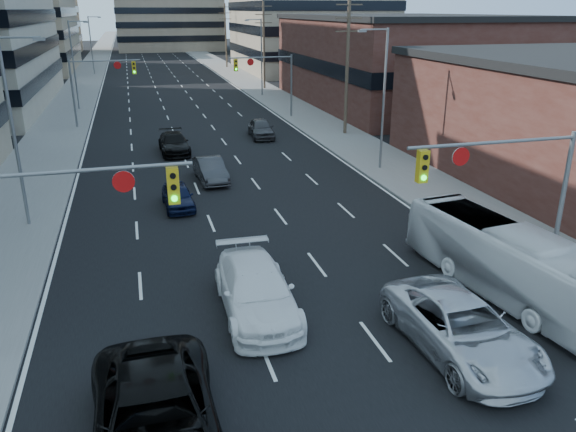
# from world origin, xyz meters

# --- Properties ---
(road_surface) EXTENTS (18.00, 300.00, 0.02)m
(road_surface) POSITION_xyz_m (0.00, 130.00, 0.01)
(road_surface) COLOR black
(road_surface) RESTS_ON ground
(sidewalk_left) EXTENTS (5.00, 300.00, 0.15)m
(sidewalk_left) POSITION_xyz_m (-11.50, 130.00, 0.07)
(sidewalk_left) COLOR slate
(sidewalk_left) RESTS_ON ground
(sidewalk_right) EXTENTS (5.00, 300.00, 0.15)m
(sidewalk_right) POSITION_xyz_m (11.50, 130.00, 0.07)
(sidewalk_right) COLOR slate
(sidewalk_right) RESTS_ON ground
(office_left_far) EXTENTS (20.00, 30.00, 16.00)m
(office_left_far) POSITION_xyz_m (-24.00, 100.00, 8.00)
(office_left_far) COLOR gray
(office_left_far) RESTS_ON ground
(storefront_right_mid) EXTENTS (20.00, 30.00, 9.00)m
(storefront_right_mid) POSITION_xyz_m (24.00, 50.00, 4.50)
(storefront_right_mid) COLOR #472119
(storefront_right_mid) RESTS_ON ground
(office_right_far) EXTENTS (22.00, 28.00, 14.00)m
(office_right_far) POSITION_xyz_m (25.00, 88.00, 7.00)
(office_right_far) COLOR gray
(office_right_far) RESTS_ON ground
(bg_block_left) EXTENTS (24.00, 24.00, 20.00)m
(bg_block_left) POSITION_xyz_m (-28.00, 140.00, 10.00)
(bg_block_left) COLOR #ADA089
(bg_block_left) RESTS_ON ground
(bg_block_right) EXTENTS (22.00, 22.00, 12.00)m
(bg_block_right) POSITION_xyz_m (32.00, 130.00, 6.00)
(bg_block_right) COLOR gray
(bg_block_right) RESTS_ON ground
(signal_near_left) EXTENTS (6.59, 0.33, 6.00)m
(signal_near_left) POSITION_xyz_m (-7.45, 8.00, 4.33)
(signal_near_left) COLOR slate
(signal_near_left) RESTS_ON ground
(signal_near_right) EXTENTS (6.59, 0.33, 6.00)m
(signal_near_right) POSITION_xyz_m (7.45, 8.00, 4.33)
(signal_near_right) COLOR slate
(signal_near_right) RESTS_ON ground
(signal_far_left) EXTENTS (6.09, 0.33, 6.00)m
(signal_far_left) POSITION_xyz_m (-7.68, 45.00, 4.30)
(signal_far_left) COLOR slate
(signal_far_left) RESTS_ON ground
(signal_far_right) EXTENTS (6.09, 0.33, 6.00)m
(signal_far_right) POSITION_xyz_m (7.68, 45.00, 4.30)
(signal_far_right) COLOR slate
(signal_far_right) RESTS_ON ground
(utility_pole_block) EXTENTS (2.20, 0.28, 11.00)m
(utility_pole_block) POSITION_xyz_m (12.20, 36.00, 5.78)
(utility_pole_block) COLOR #4C3D2D
(utility_pole_block) RESTS_ON ground
(utility_pole_midblock) EXTENTS (2.20, 0.28, 11.00)m
(utility_pole_midblock) POSITION_xyz_m (12.20, 66.00, 5.78)
(utility_pole_midblock) COLOR #4C3D2D
(utility_pole_midblock) RESTS_ON ground
(utility_pole_distant) EXTENTS (2.20, 0.28, 11.00)m
(utility_pole_distant) POSITION_xyz_m (12.20, 96.00, 5.78)
(utility_pole_distant) COLOR #4C3D2D
(utility_pole_distant) RESTS_ON ground
(streetlight_left_near) EXTENTS (2.03, 0.22, 9.00)m
(streetlight_left_near) POSITION_xyz_m (-10.34, 20.00, 5.05)
(streetlight_left_near) COLOR slate
(streetlight_left_near) RESTS_ON ground
(streetlight_left_mid) EXTENTS (2.03, 0.22, 9.00)m
(streetlight_left_mid) POSITION_xyz_m (-10.34, 55.00, 5.05)
(streetlight_left_mid) COLOR slate
(streetlight_left_mid) RESTS_ON ground
(streetlight_left_far) EXTENTS (2.03, 0.22, 9.00)m
(streetlight_left_far) POSITION_xyz_m (-10.34, 90.00, 5.05)
(streetlight_left_far) COLOR slate
(streetlight_left_far) RESTS_ON ground
(streetlight_right_near) EXTENTS (2.03, 0.22, 9.00)m
(streetlight_right_near) POSITION_xyz_m (10.34, 25.00, 5.05)
(streetlight_right_near) COLOR slate
(streetlight_right_near) RESTS_ON ground
(streetlight_right_far) EXTENTS (2.03, 0.22, 9.00)m
(streetlight_right_far) POSITION_xyz_m (10.34, 60.00, 5.05)
(streetlight_right_far) COLOR slate
(streetlight_right_far) RESTS_ON ground
(black_pickup) EXTENTS (3.11, 6.65, 1.84)m
(black_pickup) POSITION_xyz_m (-5.20, 2.88, 0.92)
(black_pickup) COLOR black
(black_pickup) RESTS_ON ground
(white_van) EXTENTS (2.58, 6.03, 1.73)m
(white_van) POSITION_xyz_m (-1.47, 8.85, 0.87)
(white_van) COLOR white
(white_van) RESTS_ON ground
(silver_suv) EXTENTS (3.12, 6.28, 1.71)m
(silver_suv) POSITION_xyz_m (4.11, 4.80, 0.86)
(silver_suv) COLOR silver
(silver_suv) RESTS_ON ground
(transit_bus) EXTENTS (3.34, 9.82, 2.68)m
(transit_bus) POSITION_xyz_m (7.76, 7.80, 1.34)
(transit_bus) COLOR white
(transit_bus) RESTS_ON ground
(sedan_blue) EXTENTS (1.67, 3.84, 1.29)m
(sedan_blue) POSITION_xyz_m (-3.14, 20.85, 0.64)
(sedan_blue) COLOR black
(sedan_blue) RESTS_ON ground
(sedan_grey_center) EXTENTS (1.80, 4.47, 1.44)m
(sedan_grey_center) POSITION_xyz_m (-0.75, 25.34, 0.72)
(sedan_grey_center) COLOR #333335
(sedan_grey_center) RESTS_ON ground
(sedan_black_far) EXTENTS (2.17, 5.08, 1.46)m
(sedan_black_far) POSITION_xyz_m (-2.34, 33.31, 0.73)
(sedan_black_far) COLOR black
(sedan_black_far) RESTS_ON ground
(sedan_grey_right) EXTENTS (2.13, 4.66, 1.55)m
(sedan_grey_right) POSITION_xyz_m (5.08, 36.85, 0.77)
(sedan_grey_right) COLOR #38383A
(sedan_grey_right) RESTS_ON ground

